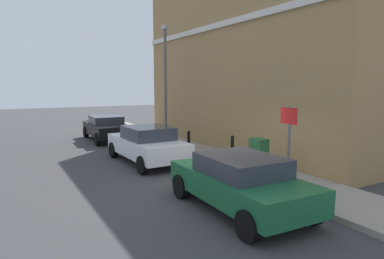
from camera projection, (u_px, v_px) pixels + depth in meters
ground at (215, 189)px, 9.89m from camera, size 80.00×80.00×0.00m
sidewalk at (182, 147)px, 16.08m from camera, size 2.20×30.00×0.15m
corner_building at (279, 63)px, 17.04m from camera, size 7.84×13.79×8.16m
car_green at (240, 181)px, 8.15m from camera, size 2.01×4.07×1.35m
car_white at (147, 144)px, 13.18m from camera, size 1.99×4.28×1.43m
car_black at (106, 128)px, 18.54m from camera, size 1.97×4.14×1.33m
utility_cabinet at (259, 157)px, 10.99m from camera, size 0.46×0.61×1.15m
bollard_near_cabinet at (232, 149)px, 12.39m from camera, size 0.14×0.14×1.04m
bollard_far_kerb at (189, 143)px, 13.69m from camera, size 0.14×0.14×1.04m
street_sign at (289, 136)px, 9.05m from camera, size 0.08×0.60×2.30m
lamppost at (165, 79)px, 16.65m from camera, size 0.20×0.44×5.72m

